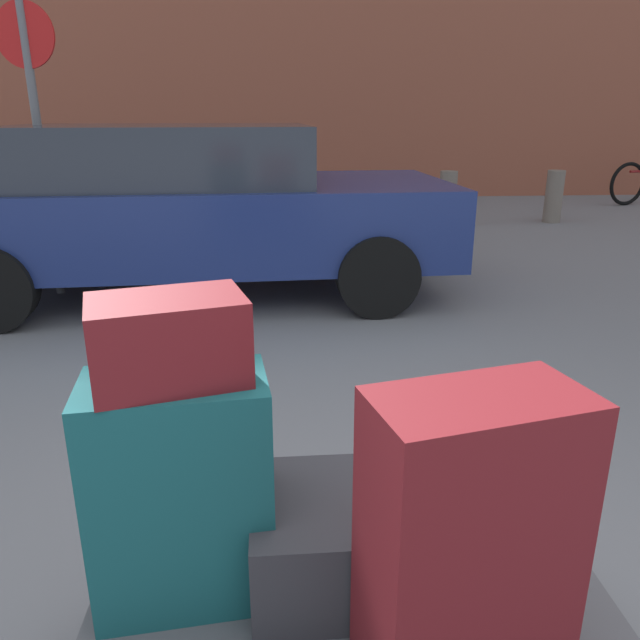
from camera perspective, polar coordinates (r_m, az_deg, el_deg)
name	(u,v)px	position (r m, az deg, el deg)	size (l,w,h in m)	color
luggage_cart	(351,621)	(1.79, 2.92, -26.06)	(1.34, 0.73, 0.34)	#4C4C51
suitcase_teal_front_right	(182,491)	(1.61, -12.71, -15.23)	(0.43, 0.26, 0.60)	#144C51
suitcase_charcoal_stacked_top	(365,536)	(1.72, 4.23, -19.36)	(0.59, 0.41, 0.25)	#2D2D33
suitcase_maroon_front_left	(469,540)	(1.41, 13.64, -19.17)	(0.44, 0.24, 0.67)	maroon
duffel_bag_maroon_topmost_pile	(169,340)	(1.43, -13.84, -1.82)	(0.34, 0.22, 0.20)	maroon
parked_car	(188,206)	(5.44, -12.17, 10.28)	(4.39, 2.10, 1.42)	navy
bollard_kerb_near	(448,198)	(9.05, 11.74, 11.05)	(0.24, 0.24, 0.73)	#72665B
bollard_kerb_mid	(554,197)	(9.58, 20.85, 10.64)	(0.24, 0.24, 0.73)	#72665B
no_parking_sign	(37,121)	(5.73, -24.78, 16.40)	(0.49, 0.12, 2.34)	slate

